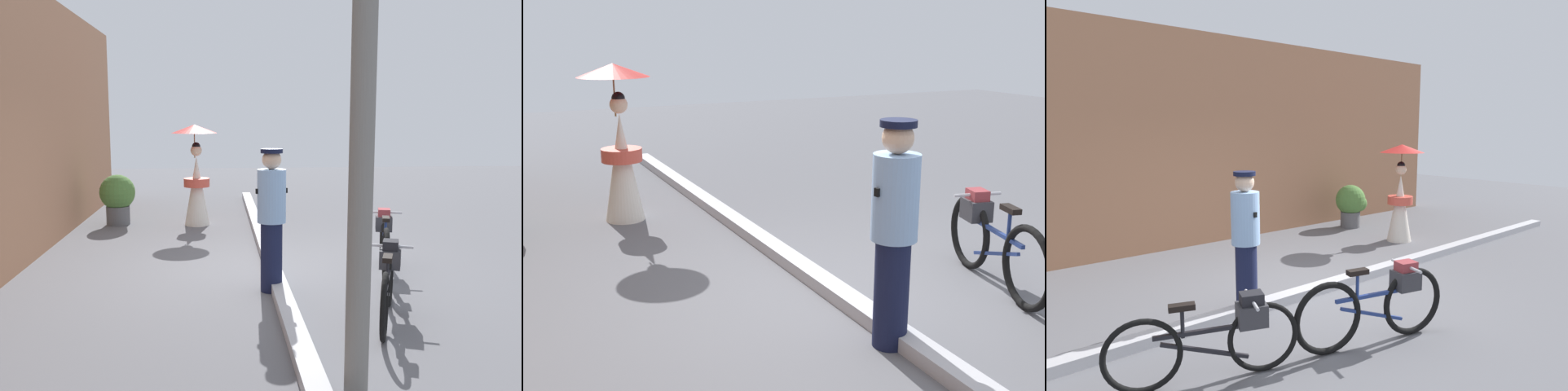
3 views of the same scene
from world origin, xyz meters
TOP-DOWN VIEW (x-y plane):
  - ground_plane at (0.00, 0.00)m, footprint 30.00×30.00m
  - sidewalk_curb at (0.00, 0.00)m, footprint 14.00×0.20m
  - bicycle_near_officer at (-0.20, -1.47)m, footprint 1.73×0.59m
  - person_officer at (-0.81, 0.09)m, footprint 0.34×0.38m
  - person_with_parasol at (3.41, 1.13)m, footprint 0.86×0.86m

SIDE VIEW (x-z plane):
  - ground_plane at x=0.00m, z-range 0.00..0.00m
  - sidewalk_curb at x=0.00m, z-range 0.00..0.12m
  - bicycle_near_officer at x=-0.20m, z-range 0.02..0.84m
  - person_officer at x=-0.81m, z-range 0.06..1.77m
  - person_with_parasol at x=3.41m, z-range 0.03..1.95m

